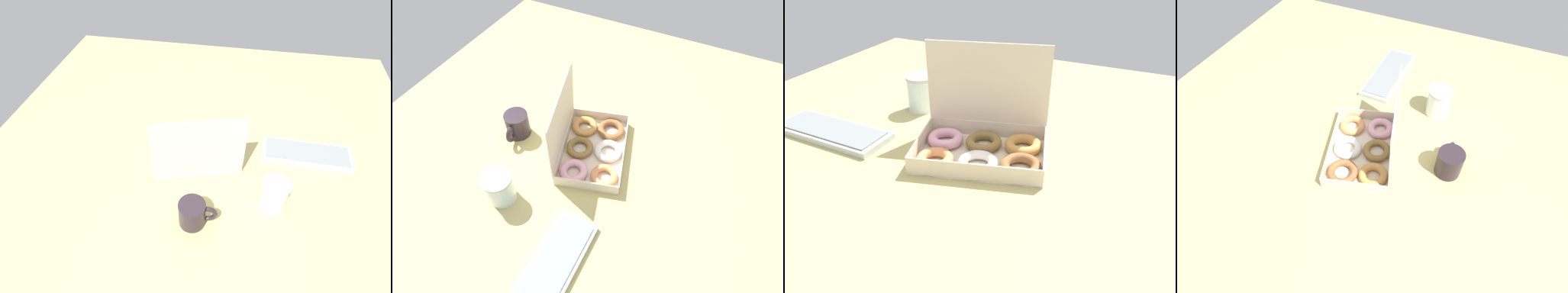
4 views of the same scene
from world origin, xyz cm
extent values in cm
cube|color=tan|center=(0.00, 0.00, -1.00)|extent=(180.00, 180.00, 2.00)
cube|color=beige|center=(2.11, 1.90, 0.20)|extent=(37.75, 30.33, 0.40)
cube|color=beige|center=(-13.56, -2.51, 2.70)|extent=(6.40, 21.52, 4.60)
cube|color=beige|center=(17.78, 6.30, 2.70)|extent=(6.40, 21.52, 4.60)
cube|color=beige|center=(5.07, -8.62, 2.70)|extent=(31.07, 9.09, 4.60)
cube|color=beige|center=(-0.84, 12.41, 2.70)|extent=(31.07, 9.09, 4.60)
cube|color=beige|center=(-0.87, 12.50, 16.12)|extent=(31.90, 9.51, 22.24)
torus|color=tan|center=(-6.84, -6.28, 1.70)|extent=(13.10, 13.10, 2.47)
torus|color=silver|center=(3.68, -3.13, 1.70)|extent=(13.65, 13.65, 2.37)
torus|color=brown|center=(13.75, -0.29, 1.70)|extent=(13.05, 13.05, 2.53)
torus|color=#EDA7BD|center=(-9.70, 4.03, 1.70)|extent=(10.97, 10.97, 2.69)
torus|color=olive|center=(0.59, 6.90, 1.70)|extent=(12.50, 12.50, 2.35)
torus|color=#CA8D45|center=(10.84, 9.92, 1.70)|extent=(13.66, 13.66, 2.65)
cube|color=#B5BDC0|center=(-41.94, -5.60, 0.90)|extent=(35.45, 13.68, 1.80)
cube|color=gray|center=(-41.94, -5.60, 2.00)|extent=(32.60, 11.56, 0.40)
cylinder|color=#292028|center=(-2.02, 32.00, 4.89)|extent=(8.86, 8.86, 9.78)
torus|color=#292028|center=(-6.72, 31.33, 4.89)|extent=(7.23, 2.58, 7.07)
cylinder|color=black|center=(-2.02, 32.00, 8.02)|extent=(7.79, 7.79, 0.59)
cylinder|color=silver|center=(-28.14, 20.72, 5.22)|extent=(8.88, 8.88, 10.45)
cylinder|color=#B2B2B7|center=(-28.14, 20.72, 10.95)|extent=(9.32, 9.32, 1.00)
camera|label=1|loc=(-12.32, 84.42, 90.34)|focal=28.00mm
camera|label=2|loc=(-60.36, -26.41, 90.05)|focal=28.00mm
camera|label=3|loc=(38.41, -74.35, 53.29)|focal=35.00mm
camera|label=4|loc=(62.24, 32.38, 87.30)|focal=28.00mm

